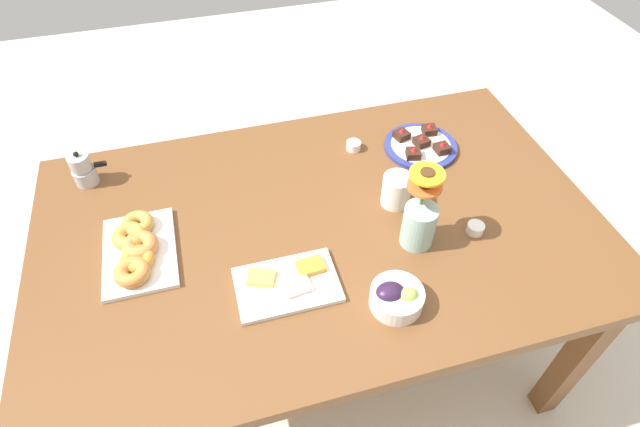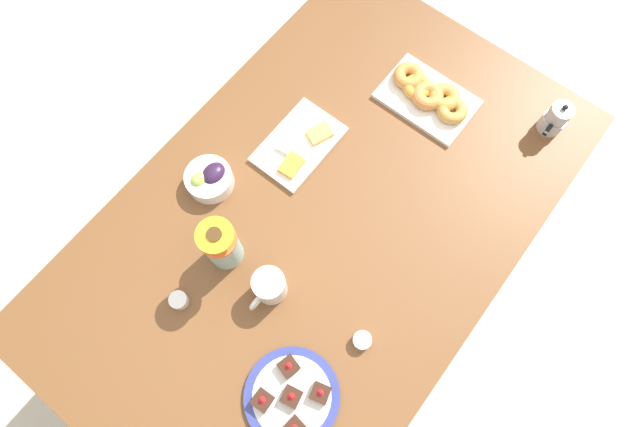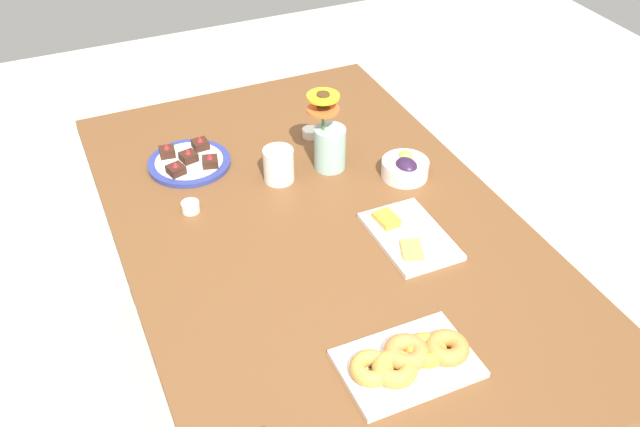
{
  "view_description": "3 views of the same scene",
  "coord_description": "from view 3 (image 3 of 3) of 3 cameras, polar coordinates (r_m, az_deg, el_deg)",
  "views": [
    {
      "loc": [
        -0.26,
        -0.92,
        1.8
      ],
      "look_at": [
        0.0,
        0.0,
        0.78
      ],
      "focal_mm": 28.0,
      "sensor_mm": 36.0,
      "label": 1
    },
    {
      "loc": [
        0.35,
        0.27,
        2.06
      ],
      "look_at": [
        0.0,
        0.0,
        0.78
      ],
      "focal_mm": 28.0,
      "sensor_mm": 36.0,
      "label": 2
    },
    {
      "loc": [
        -1.31,
        0.58,
        1.91
      ],
      "look_at": [
        0.0,
        0.0,
        0.78
      ],
      "focal_mm": 40.0,
      "sensor_mm": 36.0,
      "label": 3
    }
  ],
  "objects": [
    {
      "name": "grape_bowl",
      "position": [
        2.02,
        6.83,
        3.67
      ],
      "size": [
        0.13,
        0.13,
        0.07
      ],
      "color": "white",
      "rests_on": "dining_table"
    },
    {
      "name": "croissant_platter",
      "position": [
        1.51,
        7.12,
        -11.51
      ],
      "size": [
        0.19,
        0.29,
        0.05
      ],
      "color": "white",
      "rests_on": "dining_table"
    },
    {
      "name": "dessert_plate",
      "position": [
        2.1,
        -10.43,
        4.11
      ],
      "size": [
        0.24,
        0.24,
        0.05
      ],
      "color": "navy",
      "rests_on": "dining_table"
    },
    {
      "name": "cheese_platter",
      "position": [
        1.82,
        7.11,
        -1.72
      ],
      "size": [
        0.26,
        0.17,
        0.03
      ],
      "color": "white",
      "rests_on": "dining_table"
    },
    {
      "name": "ground_plane",
      "position": [
        2.39,
        0.0,
        -14.9
      ],
      "size": [
        6.0,
        6.0,
        0.0
      ],
      "primitive_type": "plane",
      "color": "beige"
    },
    {
      "name": "jam_cup_honey",
      "position": [
        1.92,
        -10.32,
        0.56
      ],
      "size": [
        0.05,
        0.05,
        0.03
      ],
      "color": "white",
      "rests_on": "dining_table"
    },
    {
      "name": "coffee_mug",
      "position": [
        1.99,
        -3.35,
        3.95
      ],
      "size": [
        0.12,
        0.09,
        0.1
      ],
      "color": "white",
      "rests_on": "dining_table"
    },
    {
      "name": "dining_table",
      "position": [
        1.9,
        0.0,
        -2.97
      ],
      "size": [
        1.6,
        1.0,
        0.74
      ],
      "color": "brown",
      "rests_on": "ground_plane"
    },
    {
      "name": "flower_vase",
      "position": [
        2.02,
        0.73,
        5.69
      ],
      "size": [
        0.1,
        0.11,
        0.24
      ],
      "color": "#99C1B7",
      "rests_on": "dining_table"
    },
    {
      "name": "jam_cup_berry",
      "position": [
        2.2,
        -0.8,
        6.5
      ],
      "size": [
        0.05,
        0.05,
        0.03
      ],
      "color": "white",
      "rests_on": "dining_table"
    }
  ]
}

